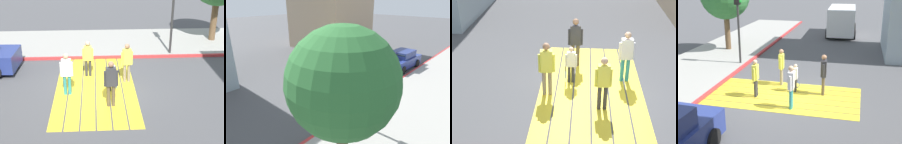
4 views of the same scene
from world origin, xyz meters
TOP-DOWN VIEW (x-y plane):
  - ground_plane at (0.00, 0.00)m, footprint 120.00×120.00m
  - crosswalk_stripes at (0.00, 0.00)m, footprint 6.40×3.25m
  - sidewalk_west at (-5.60, 0.00)m, footprint 4.80×40.00m
  - curb_painted at (-3.25, 0.00)m, footprint 0.16×40.00m
  - building_far_south at (8.50, -7.60)m, footprint 8.00×7.04m
  - car_parked_near_curb at (-2.00, -5.73)m, footprint 2.13×4.38m
  - traffic_light_corner at (-3.58, 3.92)m, footprint 0.39×0.28m
  - street_tree at (-5.56, 6.79)m, footprint 3.20×3.20m
  - pedestrian_adult_lead at (-0.47, 1.35)m, footprint 0.26×0.50m
  - pedestrian_adult_trailing at (-1.15, -0.30)m, footprint 0.23×0.48m
  - pedestrian_adult_side at (1.60, 0.57)m, footprint 0.25×0.52m
  - pedestrian_teen_behind at (0.57, -1.11)m, footprint 0.25×0.51m
  - pedestrian_child_with_racket at (0.36, 0.67)m, footprint 0.28×0.39m

SIDE VIEW (x-z plane):
  - ground_plane at x=0.00m, z-range 0.00..0.00m
  - crosswalk_stripes at x=0.00m, z-range 0.00..0.01m
  - sidewalk_west at x=-5.60m, z-range 0.00..0.12m
  - curb_painted at x=-3.25m, z-range 0.00..0.13m
  - pedestrian_child_with_racket at x=0.36m, z-range 0.08..1.35m
  - car_parked_near_curb at x=-2.00m, z-range -0.05..1.52m
  - pedestrian_adult_trailing at x=-1.15m, z-range 0.13..1.77m
  - pedestrian_adult_lead at x=-0.47m, z-range 0.14..1.87m
  - pedestrian_teen_behind at x=0.57m, z-range 0.14..1.88m
  - pedestrian_adult_side at x=1.60m, z-range 0.15..1.94m
  - traffic_light_corner at x=-3.58m, z-range 0.92..5.16m
  - street_tree at x=-5.56m, z-range 0.97..6.29m
  - building_far_south at x=8.50m, z-range 0.00..9.05m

